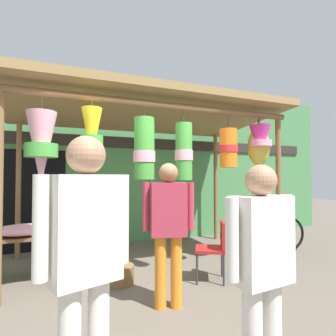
# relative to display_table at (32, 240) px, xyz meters

# --- Properties ---
(ground_plane) EXTENTS (30.00, 30.00, 0.00)m
(ground_plane) POSITION_rel_display_table_xyz_m (1.37, -0.79, -0.58)
(ground_plane) COLOR #60564C
(shop_facade) EXTENTS (12.14, 0.29, 3.59)m
(shop_facade) POSITION_rel_display_table_xyz_m (1.37, 1.82, 1.21)
(shop_facade) COLOR #47844C
(shop_facade) RESTS_ON ground_plane
(market_stall_canopy) EXTENTS (4.65, 2.50, 2.78)m
(market_stall_canopy) POSITION_rel_display_table_xyz_m (1.79, 0.03, 1.79)
(market_stall_canopy) COLOR brown
(market_stall_canopy) RESTS_ON ground_plane
(display_table) EXTENTS (1.29, 0.60, 0.66)m
(display_table) POSITION_rel_display_table_xyz_m (0.00, 0.00, 0.00)
(display_table) COLOR brown
(display_table) RESTS_ON ground_plane
(flower_heap_on_table) EXTENTS (0.83, 0.58, 0.15)m
(flower_heap_on_table) POSITION_rel_display_table_xyz_m (-0.08, -0.02, 0.15)
(flower_heap_on_table) COLOR pink
(flower_heap_on_table) RESTS_ON display_table
(folding_chair) EXTENTS (0.54, 0.54, 0.84)m
(folding_chair) POSITION_rel_display_table_xyz_m (2.41, -0.98, -0.08)
(folding_chair) COLOR #AD1E1E
(folding_chair) RESTS_ON ground_plane
(wicker_basket_by_table) EXTENTS (0.44, 0.44, 0.25)m
(wicker_basket_by_table) POSITION_rel_display_table_xyz_m (1.11, -0.56, -0.46)
(wicker_basket_by_table) COLOR brown
(wicker_basket_by_table) RESTS_ON ground_plane
(parked_bicycle) EXTENTS (1.71, 0.56, 0.92)m
(parked_bicycle) POSITION_rel_display_table_xyz_m (4.09, -0.01, -0.23)
(parked_bicycle) COLOR black
(parked_bicycle) RESTS_ON ground_plane
(vendor_in_orange) EXTENTS (0.58, 0.31, 1.63)m
(vendor_in_orange) POSITION_rel_display_table_xyz_m (1.48, -1.47, 0.38)
(vendor_in_orange) COLOR orange
(vendor_in_orange) RESTS_ON ground_plane
(customer_foreground) EXTENTS (0.57, 0.33, 1.72)m
(customer_foreground) POSITION_rel_display_table_xyz_m (0.44, -2.67, 0.44)
(customer_foreground) COLOR silver
(customer_foreground) RESTS_ON ground_plane
(shopper_by_bananas) EXTENTS (0.59, 0.26, 1.56)m
(shopper_by_bananas) POSITION_rel_display_table_xyz_m (1.55, -2.92, 0.33)
(shopper_by_bananas) COLOR silver
(shopper_by_bananas) RESTS_ON ground_plane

